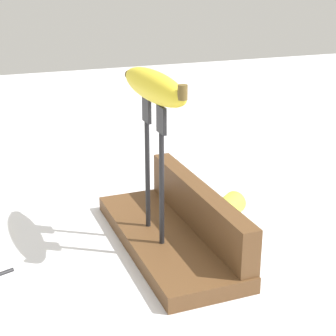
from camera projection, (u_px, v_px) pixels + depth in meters
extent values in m
plane|color=silver|center=(168.00, 245.00, 0.80)|extent=(3.00, 3.00, 0.00)
cube|color=brown|center=(168.00, 239.00, 0.80)|extent=(0.32, 0.12, 0.02)
cube|color=brown|center=(199.00, 207.00, 0.80)|extent=(0.32, 0.03, 0.07)
cylinder|color=black|center=(148.00, 176.00, 0.79)|extent=(0.01, 0.01, 0.16)
cube|color=black|center=(147.00, 110.00, 0.75)|extent=(0.03, 0.00, 0.04)
cylinder|color=black|center=(162.00, 190.00, 0.74)|extent=(0.01, 0.01, 0.16)
cube|color=black|center=(161.00, 120.00, 0.70)|extent=(0.03, 0.00, 0.04)
ellipsoid|color=yellow|center=(153.00, 86.00, 0.71)|extent=(0.19, 0.05, 0.04)
cylinder|color=brown|center=(183.00, 92.00, 0.64)|extent=(0.01, 0.01, 0.02)
sphere|color=#3F2D19|center=(129.00, 75.00, 0.79)|extent=(0.01, 0.01, 0.01)
cylinder|color=#B2C138|center=(229.00, 207.00, 0.89)|extent=(0.06, 0.06, 0.04)
cylinder|color=beige|center=(235.00, 202.00, 0.91)|extent=(0.03, 0.02, 0.03)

